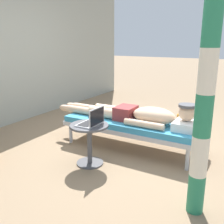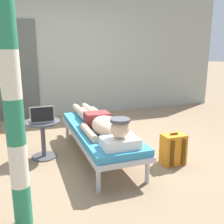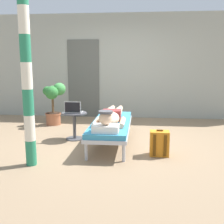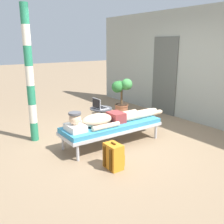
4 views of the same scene
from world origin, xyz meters
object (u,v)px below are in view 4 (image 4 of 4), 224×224
(person_reclining, at_px, (107,119))
(porch_post, at_px, (30,76))
(side_table, at_px, (101,115))
(backpack, at_px, (114,156))
(lounge_chair, at_px, (112,126))
(potted_plant, at_px, (122,93))
(laptop, at_px, (99,106))

(person_reclining, relative_size, porch_post, 0.84)
(side_table, height_order, backpack, side_table)
(lounge_chair, relative_size, backpack, 4.67)
(side_table, distance_m, potted_plant, 1.42)
(laptop, relative_size, potted_plant, 0.31)
(side_table, bearing_deg, lounge_chair, -17.19)
(side_table, bearing_deg, laptop, -90.00)
(side_table, relative_size, porch_post, 0.20)
(side_table, distance_m, backpack, 1.76)
(lounge_chair, relative_size, person_reclining, 0.91)
(backpack, xyz_separation_m, porch_post, (-1.87, -0.60, 1.09))
(side_table, relative_size, potted_plant, 0.53)
(person_reclining, bearing_deg, backpack, -28.57)
(lounge_chair, bearing_deg, person_reclining, -90.00)
(lounge_chair, height_order, person_reclining, person_reclining)
(lounge_chair, height_order, potted_plant, potted_plant)
(laptop, relative_size, porch_post, 0.12)
(person_reclining, height_order, side_table, person_reclining)
(potted_plant, relative_size, porch_post, 0.38)
(lounge_chair, height_order, side_table, side_table)
(lounge_chair, xyz_separation_m, laptop, (-0.73, 0.18, 0.24))
(backpack, xyz_separation_m, potted_plant, (-2.34, 1.95, 0.40))
(person_reclining, height_order, potted_plant, potted_plant)
(laptop, distance_m, backpack, 1.77)
(person_reclining, bearing_deg, porch_post, -134.59)
(person_reclining, xyz_separation_m, porch_post, (-1.04, -1.06, 0.77))
(potted_plant, bearing_deg, laptop, -57.57)
(potted_plant, bearing_deg, lounge_chair, -42.72)
(person_reclining, distance_m, potted_plant, 2.12)
(lounge_chair, relative_size, side_table, 3.79)
(lounge_chair, distance_m, side_table, 0.77)
(potted_plant, bearing_deg, backpack, -39.78)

